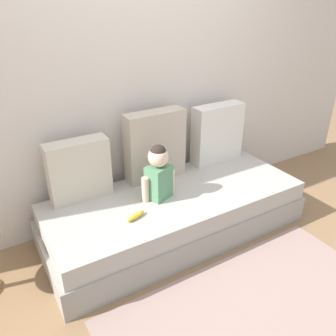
{
  "coord_description": "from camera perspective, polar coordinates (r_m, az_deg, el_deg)",
  "views": [
    {
      "loc": [
        -1.28,
        -2.02,
        1.84
      ],
      "look_at": [
        -0.07,
        0.0,
        0.64
      ],
      "focal_mm": 36.57,
      "sensor_mm": 36.0,
      "label": 1
    }
  ],
  "objects": [
    {
      "name": "banana",
      "position": [
        2.5,
        -5.43,
        -7.95
      ],
      "size": [
        0.17,
        0.1,
        0.04
      ],
      "primitive_type": "ellipsoid",
      "rotation": [
        0.0,
        0.0,
        0.34
      ],
      "color": "yellow",
      "rests_on": "couch"
    },
    {
      "name": "throw_pillow_left",
      "position": [
        2.72,
        -14.63,
        -0.35
      ],
      "size": [
        0.47,
        0.16,
        0.48
      ],
      "primitive_type": "cube",
      "color": "beige",
      "rests_on": "couch"
    },
    {
      "name": "throw_pillow_center",
      "position": [
        2.91,
        -2.17,
        3.76
      ],
      "size": [
        0.52,
        0.16,
        0.6
      ],
      "primitive_type": "cube",
      "color": "#C1B29E",
      "rests_on": "couch"
    },
    {
      "name": "toddler",
      "position": [
        2.63,
        -1.6,
        -0.62
      ],
      "size": [
        0.29,
        0.2,
        0.45
      ],
      "color": "#568E66",
      "rests_on": "couch"
    },
    {
      "name": "back_wall",
      "position": [
        2.95,
        -4.58,
        14.58
      ],
      "size": [
        5.36,
        0.1,
        2.41
      ],
      "primitive_type": "cube",
      "color": "silver",
      "rests_on": "ground"
    },
    {
      "name": "throw_pillow_right",
      "position": [
        3.27,
        8.21,
        5.74
      ],
      "size": [
        0.5,
        0.16,
        0.55
      ],
      "primitive_type": "cube",
      "color": "silver",
      "rests_on": "couch"
    },
    {
      "name": "floor_rug",
      "position": [
        2.46,
        14.44,
        -22.29
      ],
      "size": [
        1.95,
        1.0,
        0.01
      ],
      "primitive_type": "cube",
      "color": "tan",
      "rests_on": "ground"
    },
    {
      "name": "ground_plane",
      "position": [
        3.01,
        1.2,
        -10.54
      ],
      "size": [
        12.0,
        12.0,
        0.0
      ],
      "primitive_type": "plane",
      "color": "#93704C"
    },
    {
      "name": "couch",
      "position": [
        2.9,
        1.24,
        -7.55
      ],
      "size": [
        2.16,
        0.87,
        0.39
      ],
      "color": "#9C978F",
      "rests_on": "ground"
    }
  ]
}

